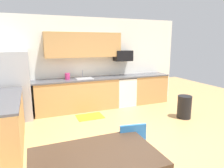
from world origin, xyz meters
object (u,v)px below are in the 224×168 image
object	(u,v)px
kettle	(67,77)
chair_near_table	(135,151)
oven_range	(124,91)
dining_table	(96,161)
refrigerator	(15,86)
trash_bin	(184,107)
microwave	(123,56)

from	to	relation	value
kettle	chair_near_table	bearing A→B (deg)	-85.09
chair_near_table	kettle	xyz separation A→B (m)	(-0.30, 3.48, 0.52)
oven_range	dining_table	world-z (taller)	oven_range
refrigerator	dining_table	world-z (taller)	refrigerator
refrigerator	kettle	size ratio (longest dim) A/B	8.76
dining_table	chair_near_table	world-z (taller)	chair_near_table
refrigerator	trash_bin	distance (m)	4.43
oven_range	dining_table	xyz separation A→B (m)	(-2.11, -3.72, 0.24)
dining_table	kettle	xyz separation A→B (m)	(0.36, 3.77, 0.33)
refrigerator	trash_bin	bearing A→B (deg)	-20.99
dining_table	chair_near_table	size ratio (longest dim) A/B	1.65
refrigerator	kettle	distance (m)	1.38
oven_range	dining_table	bearing A→B (deg)	-119.59
refrigerator	trash_bin	world-z (taller)	refrigerator
microwave	dining_table	distance (m)	4.45
oven_range	dining_table	size ratio (longest dim) A/B	0.65
trash_bin	kettle	size ratio (longest dim) A/B	3.00
dining_table	trash_bin	xyz separation A→B (m)	(3.09, 2.07, -0.39)
microwave	oven_range	bearing A→B (deg)	-90.00
oven_range	refrigerator	bearing A→B (deg)	-178.53
oven_range	microwave	distance (m)	1.11
dining_table	chair_near_table	xyz separation A→B (m)	(0.66, 0.28, -0.19)
refrigerator	microwave	size ratio (longest dim) A/B	3.25
kettle	dining_table	bearing A→B (deg)	-95.41
refrigerator	dining_table	distance (m)	3.78
kettle	oven_range	bearing A→B (deg)	-1.63
chair_near_table	trash_bin	size ratio (longest dim) A/B	1.42
microwave	trash_bin	bearing A→B (deg)	-60.74
trash_bin	microwave	bearing A→B (deg)	119.26
chair_near_table	kettle	bearing A→B (deg)	94.91
oven_range	trash_bin	distance (m)	1.93
dining_table	chair_near_table	distance (m)	0.74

